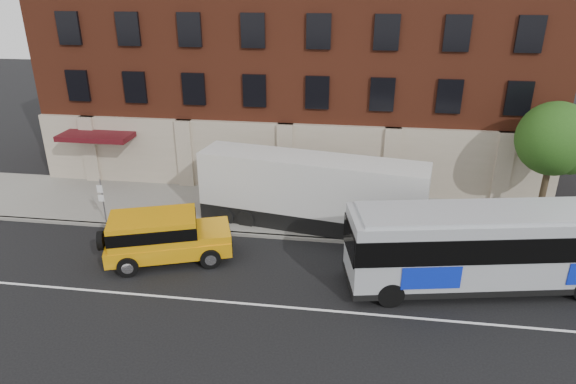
# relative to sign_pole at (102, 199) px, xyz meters

# --- Properties ---
(ground) EXTENTS (120.00, 120.00, 0.00)m
(ground) POSITION_rel_sign_pole_xyz_m (8.50, -6.15, -1.45)
(ground) COLOR black
(ground) RESTS_ON ground
(sidewalk) EXTENTS (60.00, 6.00, 0.15)m
(sidewalk) POSITION_rel_sign_pole_xyz_m (8.50, 2.85, -1.38)
(sidewalk) COLOR gray
(sidewalk) RESTS_ON ground
(kerb) EXTENTS (60.00, 0.25, 0.15)m
(kerb) POSITION_rel_sign_pole_xyz_m (8.50, -0.15, -1.38)
(kerb) COLOR gray
(kerb) RESTS_ON ground
(lane_line) EXTENTS (60.00, 0.12, 0.01)m
(lane_line) POSITION_rel_sign_pole_xyz_m (8.50, -5.65, -1.45)
(lane_line) COLOR white
(lane_line) RESTS_ON ground
(building) EXTENTS (30.00, 12.10, 15.00)m
(building) POSITION_rel_sign_pole_xyz_m (8.49, 10.77, 6.13)
(building) COLOR maroon
(building) RESTS_ON sidewalk
(sign_pole) EXTENTS (0.30, 0.20, 2.50)m
(sign_pole) POSITION_rel_sign_pole_xyz_m (0.00, 0.00, 0.00)
(sign_pole) COLOR slate
(sign_pole) RESTS_ON ground
(street_tree) EXTENTS (3.60, 3.60, 6.20)m
(street_tree) POSITION_rel_sign_pole_xyz_m (22.04, 3.34, 2.96)
(street_tree) COLOR #34281A
(street_tree) RESTS_ON sidewalk
(city_bus) EXTENTS (12.80, 4.99, 3.43)m
(city_bus) POSITION_rel_sign_pole_xyz_m (18.60, -2.93, 0.44)
(city_bus) COLOR #ABB0B5
(city_bus) RESTS_ON ground
(yellow_suv) EXTENTS (5.86, 3.89, 2.18)m
(yellow_suv) POSITION_rel_sign_pole_xyz_m (4.25, -2.87, -0.20)
(yellow_suv) COLOR #EF9F0D
(yellow_suv) RESTS_ON ground
(shipping_container) EXTENTS (11.43, 4.19, 3.73)m
(shipping_container) POSITION_rel_sign_pole_xyz_m (10.42, 1.27, 0.40)
(shipping_container) COLOR black
(shipping_container) RESTS_ON ground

